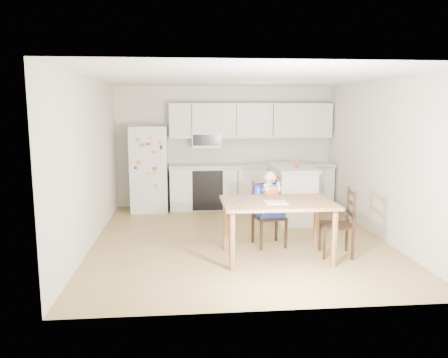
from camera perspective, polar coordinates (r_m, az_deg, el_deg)
room at (r=7.20m, az=1.56°, el=2.85°), size 4.52×5.01×2.51m
refrigerator at (r=8.88m, az=-9.72°, el=1.33°), size 0.72×0.70×1.70m
kitchen_run at (r=9.04m, az=3.39°, el=1.75°), size 3.37×0.62×2.15m
kitchen_island at (r=8.22m, az=8.74°, el=-1.72°), size 0.71×1.36×1.00m
red_cup at (r=7.86m, az=9.38°, el=1.77°), size 0.07×0.07×0.09m
dining_table at (r=5.98m, az=7.03°, el=-3.90°), size 1.50×0.97×0.81m
napkin at (r=5.84m, az=6.76°, el=-3.05°), size 0.30×0.26×0.01m
toddler_spoon at (r=5.97m, az=2.29°, el=-2.70°), size 0.12×0.06×0.02m
chair_booster at (r=6.57m, az=5.82°, el=-2.81°), size 0.49×0.49×1.13m
chair_side at (r=6.31m, az=15.37°, el=-4.96°), size 0.48×0.48×0.95m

